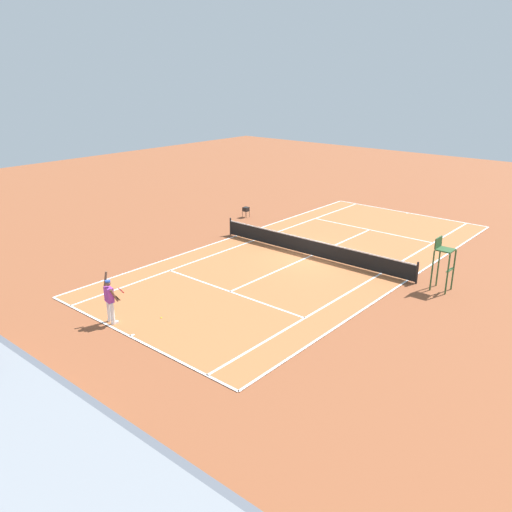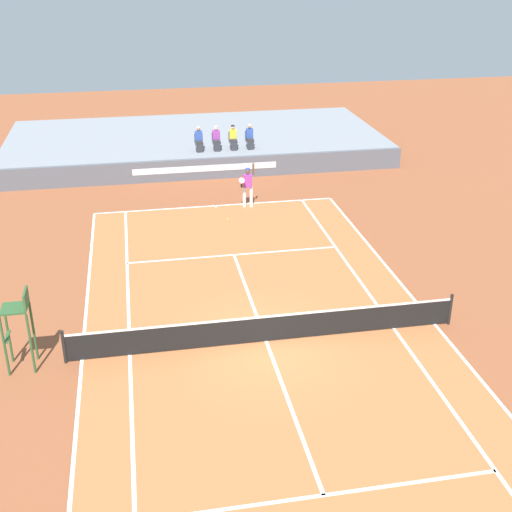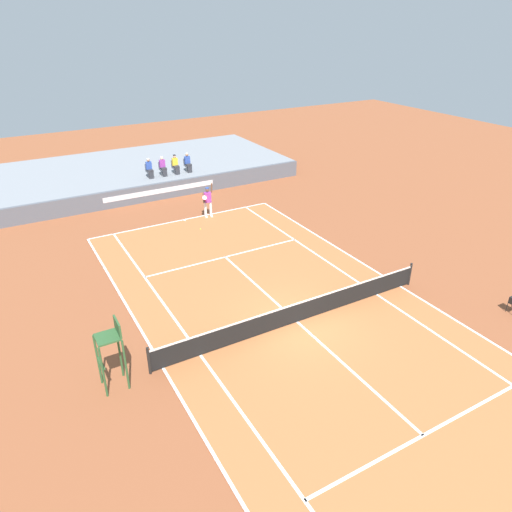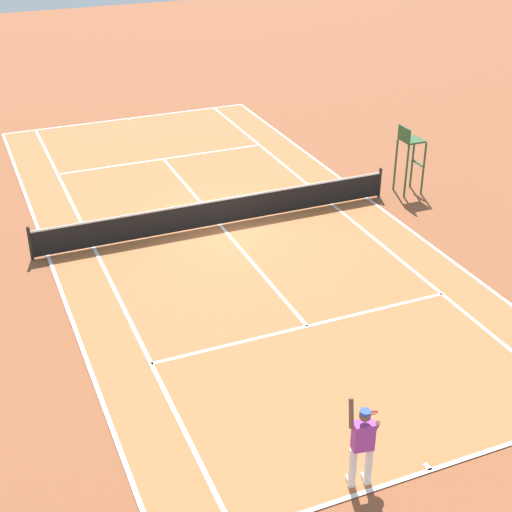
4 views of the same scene
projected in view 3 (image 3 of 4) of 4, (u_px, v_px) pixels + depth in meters
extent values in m
plane|color=brown|center=(298.00, 323.00, 18.43)|extent=(80.00, 80.00, 0.00)
cube|color=#B76638|center=(298.00, 322.00, 18.42)|extent=(10.98, 23.78, 0.02)
cube|color=white|center=(184.00, 220.00, 27.62)|extent=(10.98, 0.10, 0.01)
cube|color=white|center=(163.00, 368.00, 16.01)|extent=(0.10, 23.78, 0.01)
cube|color=white|center=(401.00, 287.00, 20.82)|extent=(0.10, 23.78, 0.01)
cube|color=white|center=(201.00, 356.00, 16.62)|extent=(0.10, 23.78, 0.01)
cube|color=white|center=(377.00, 295.00, 20.22)|extent=(0.10, 23.78, 0.01)
cube|color=white|center=(225.00, 257.00, 23.37)|extent=(8.22, 0.10, 0.01)
cube|color=white|center=(423.00, 435.00, 13.46)|extent=(8.22, 0.10, 0.01)
cube|color=white|center=(298.00, 322.00, 18.42)|extent=(0.10, 12.80, 0.01)
cube|color=white|center=(184.00, 220.00, 27.55)|extent=(0.10, 0.20, 0.01)
cylinder|color=black|center=(149.00, 361.00, 15.58)|extent=(0.10, 0.10, 1.07)
cylinder|color=black|center=(410.00, 274.00, 20.79)|extent=(0.10, 0.10, 1.07)
cube|color=black|center=(298.00, 312.00, 18.21)|extent=(11.78, 0.02, 0.84)
cube|color=white|center=(298.00, 303.00, 18.02)|extent=(11.78, 0.03, 0.06)
cube|color=#565B66|center=(160.00, 191.00, 30.50)|extent=(21.06, 0.24, 1.09)
cube|color=silver|center=(161.00, 191.00, 30.37)|extent=(7.37, 0.01, 0.32)
cube|color=gray|center=(137.00, 171.00, 34.40)|extent=(21.06, 9.84, 1.09)
cube|color=#474C56|center=(150.00, 171.00, 31.12)|extent=(0.44, 0.44, 0.06)
cube|color=#474C56|center=(148.00, 167.00, 31.16)|extent=(0.44, 0.06, 0.44)
cylinder|color=#4C4C51|center=(153.00, 175.00, 31.18)|extent=(0.04, 0.04, 0.38)
cylinder|color=#4C4C51|center=(148.00, 176.00, 31.03)|extent=(0.04, 0.04, 0.38)
cube|color=#2D2D33|center=(150.00, 171.00, 31.01)|extent=(0.34, 0.44, 0.16)
cube|color=#2D2D33|center=(151.00, 175.00, 30.98)|extent=(0.30, 0.14, 0.44)
cube|color=#2D4CA8|center=(149.00, 166.00, 31.00)|extent=(0.36, 0.22, 0.52)
sphere|color=#A37556|center=(148.00, 160.00, 30.83)|extent=(0.20, 0.20, 0.20)
cylinder|color=white|center=(148.00, 159.00, 30.79)|extent=(0.19, 0.19, 0.05)
cube|color=#474C56|center=(163.00, 169.00, 31.53)|extent=(0.44, 0.44, 0.06)
cube|color=#474C56|center=(162.00, 165.00, 31.57)|extent=(0.44, 0.06, 0.44)
cylinder|color=#4C4C51|center=(167.00, 173.00, 31.59)|extent=(0.04, 0.04, 0.38)
cylinder|color=#4C4C51|center=(162.00, 174.00, 31.43)|extent=(0.04, 0.04, 0.38)
cube|color=#2D2D33|center=(163.00, 169.00, 31.41)|extent=(0.34, 0.44, 0.16)
cube|color=#2D2D33|center=(165.00, 173.00, 31.38)|extent=(0.30, 0.14, 0.44)
cube|color=purple|center=(162.00, 164.00, 31.40)|extent=(0.36, 0.22, 0.52)
sphere|color=beige|center=(162.00, 158.00, 31.24)|extent=(0.20, 0.20, 0.20)
cylinder|color=white|center=(162.00, 157.00, 31.19)|extent=(0.19, 0.19, 0.05)
cube|color=#474C56|center=(176.00, 167.00, 31.92)|extent=(0.44, 0.44, 0.06)
cube|color=#474C56|center=(174.00, 163.00, 31.96)|extent=(0.44, 0.06, 0.44)
cylinder|color=#4C4C51|center=(179.00, 171.00, 31.98)|extent=(0.04, 0.04, 0.38)
cylinder|color=#4C4C51|center=(174.00, 172.00, 31.83)|extent=(0.04, 0.04, 0.38)
cube|color=#2D2D33|center=(176.00, 167.00, 31.80)|extent=(0.34, 0.44, 0.16)
cube|color=#2D2D33|center=(177.00, 171.00, 31.77)|extent=(0.30, 0.14, 0.44)
cube|color=yellow|center=(175.00, 162.00, 31.80)|extent=(0.36, 0.22, 0.52)
sphere|color=tan|center=(174.00, 157.00, 31.63)|extent=(0.20, 0.20, 0.20)
cylinder|color=black|center=(174.00, 155.00, 31.59)|extent=(0.19, 0.19, 0.05)
cube|color=#474C56|center=(188.00, 166.00, 32.31)|extent=(0.44, 0.44, 0.06)
cube|color=#474C56|center=(187.00, 161.00, 32.35)|extent=(0.44, 0.06, 0.44)
cylinder|color=#4C4C51|center=(191.00, 169.00, 32.37)|extent=(0.04, 0.04, 0.38)
cylinder|color=#4C4C51|center=(187.00, 170.00, 32.22)|extent=(0.04, 0.04, 0.38)
cube|color=#2D2D33|center=(188.00, 165.00, 32.20)|extent=(0.34, 0.44, 0.16)
cube|color=#2D2D33|center=(190.00, 169.00, 32.16)|extent=(0.30, 0.14, 0.44)
cube|color=#2D4CA8|center=(187.00, 160.00, 32.19)|extent=(0.36, 0.22, 0.52)
sphere|color=#A37556|center=(187.00, 155.00, 32.02)|extent=(0.20, 0.20, 0.20)
cylinder|color=white|center=(187.00, 153.00, 31.98)|extent=(0.19, 0.19, 0.05)
cylinder|color=white|center=(211.00, 209.00, 27.93)|extent=(0.15, 0.15, 0.92)
cylinder|color=white|center=(205.00, 210.00, 27.84)|extent=(0.15, 0.15, 0.92)
cube|color=white|center=(211.00, 216.00, 28.07)|extent=(0.17, 0.30, 0.10)
cube|color=white|center=(206.00, 217.00, 27.98)|extent=(0.17, 0.30, 0.10)
cube|color=purple|center=(208.00, 197.00, 27.54)|extent=(0.44, 0.31, 0.60)
sphere|color=brown|center=(207.00, 190.00, 27.33)|extent=(0.22, 0.22, 0.22)
cylinder|color=#2D4CA8|center=(207.00, 188.00, 27.28)|extent=(0.21, 0.21, 0.06)
cylinder|color=brown|center=(212.00, 188.00, 27.34)|extent=(0.13, 0.23, 0.61)
cylinder|color=brown|center=(204.00, 198.00, 27.37)|extent=(0.14, 0.34, 0.56)
cylinder|color=black|center=(204.00, 201.00, 27.32)|extent=(0.07, 0.19, 0.25)
torus|color=red|center=(205.00, 198.00, 27.06)|extent=(0.33, 0.24, 0.26)
cylinder|color=silver|center=(205.00, 198.00, 27.06)|extent=(0.29, 0.20, 0.22)
sphere|color=#D1E533|center=(200.00, 229.00, 26.39)|extent=(0.07, 0.07, 0.07)
cylinder|color=#2D562D|center=(103.00, 373.00, 14.45)|extent=(0.07, 0.07, 1.90)
cylinder|color=#2D562D|center=(98.00, 360.00, 14.99)|extent=(0.07, 0.07, 1.90)
cylinder|color=#2D562D|center=(126.00, 365.00, 14.76)|extent=(0.07, 0.07, 1.90)
cylinder|color=#2D562D|center=(120.00, 353.00, 15.30)|extent=(0.07, 0.07, 1.90)
cube|color=#2D562D|center=(107.00, 337.00, 14.43)|extent=(0.70, 0.70, 0.06)
cube|color=#2D562D|center=(117.00, 327.00, 14.46)|extent=(0.06, 0.70, 0.48)
cube|color=#2D562D|center=(101.00, 363.00, 14.70)|extent=(0.10, 0.70, 0.04)
cylinder|color=black|center=(507.00, 307.00, 19.02)|extent=(0.02, 0.02, 0.42)
cylinder|color=black|center=(512.00, 305.00, 19.17)|extent=(0.02, 0.02, 0.42)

